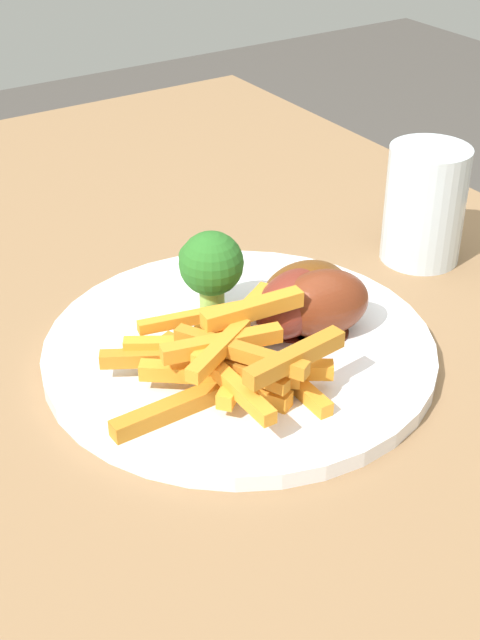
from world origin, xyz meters
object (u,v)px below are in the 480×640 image
object	(u,v)px
chicken_drumstick_extra	(316,305)
dining_table	(179,493)
water_glass	(425,205)
dinner_plate	(240,350)
carrot_fries_pile	(228,359)
chicken_drumstick_near	(301,296)
broccoli_floret_front	(210,266)
chicken_drumstick_far	(292,305)

from	to	relation	value
chicken_drumstick_extra	dining_table	bearing A→B (deg)	79.92
chicken_drumstick_extra	water_glass	size ratio (longest dim) A/B	1.22
water_glass	dinner_plate	bearing A→B (deg)	101.62
carrot_fries_pile	chicken_drumstick_near	size ratio (longest dim) A/B	1.28
chicken_drumstick_extra	broccoli_floret_front	bearing A→B (deg)	42.12
dinner_plate	broccoli_floret_front	world-z (taller)	broccoli_floret_front
carrot_fries_pile	chicken_drumstick_near	bearing A→B (deg)	-66.09
dining_table	dinner_plate	bearing A→B (deg)	-90.86
dining_table	chicken_drumstick_near	distance (m)	0.18
carrot_fries_pile	water_glass	world-z (taller)	water_glass
chicken_drumstick_far	dinner_plate	bearing A→B (deg)	81.01
chicken_drumstick_near	chicken_drumstick_far	bearing A→B (deg)	118.94
chicken_drumstick_extra	chicken_drumstick_near	bearing A→B (deg)	-3.76
chicken_drumstick_near	broccoli_floret_front	bearing A→B (deg)	54.38
broccoli_floret_front	water_glass	world-z (taller)	water_glass
carrot_fries_pile	chicken_drumstick_far	size ratio (longest dim) A/B	1.18
carrot_fries_pile	water_glass	xyz separation A→B (m)	(0.08, -0.25, 0.02)
dining_table	chicken_drumstick_far	size ratio (longest dim) A/B	8.66
chicken_drumstick_extra	water_glass	world-z (taller)	water_glass
chicken_drumstick_near	water_glass	xyz separation A→B (m)	(0.04, -0.16, 0.02)
carrot_fries_pile	broccoli_floret_front	bearing A→B (deg)	-23.81
dining_table	carrot_fries_pile	xyz separation A→B (m)	(-0.04, -0.02, 0.14)
dining_table	chicken_drumstick_far	xyz separation A→B (m)	(-0.01, -0.10, 0.14)
dining_table	chicken_drumstick_near	bearing A→B (deg)	-89.74
dinner_plate	chicken_drumstick_near	distance (m)	0.06
dining_table	carrot_fries_pile	size ratio (longest dim) A/B	7.35
broccoli_floret_front	chicken_drumstick_extra	distance (m)	0.08
dining_table	water_glass	size ratio (longest dim) A/B	11.43
dining_table	chicken_drumstick_near	world-z (taller)	chicken_drumstick_near
dinner_plate	carrot_fries_pile	size ratio (longest dim) A/B	1.81
broccoli_floret_front	carrot_fries_pile	world-z (taller)	broccoli_floret_front
dining_table	broccoli_floret_front	xyz separation A→B (m)	(0.04, -0.06, 0.16)
water_glass	chicken_drumstick_near	bearing A→B (deg)	104.99
carrot_fries_pile	water_glass	size ratio (longest dim) A/B	1.55
dining_table	broccoli_floret_front	distance (m)	0.18
chicken_drumstick_near	carrot_fries_pile	bearing A→B (deg)	113.91
dinner_plate	chicken_drumstick_near	world-z (taller)	chicken_drumstick_near
dinner_plate	water_glass	bearing A→B (deg)	-78.38
broccoli_floret_front	water_glass	distance (m)	0.21
broccoli_floret_front	chicken_drumstick_near	distance (m)	0.07
dinner_plate	chicken_drumstick_far	world-z (taller)	chicken_drumstick_far
carrot_fries_pile	chicken_drumstick_far	xyz separation A→B (m)	(0.03, -0.07, 0.00)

